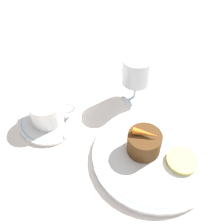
# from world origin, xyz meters

# --- Properties ---
(ground_plane) EXTENTS (3.00, 3.00, 0.00)m
(ground_plane) POSITION_xyz_m (0.00, 0.00, 0.00)
(ground_plane) COLOR white
(dinner_plate) EXTENTS (0.26, 0.26, 0.01)m
(dinner_plate) POSITION_xyz_m (0.04, -0.03, 0.01)
(dinner_plate) COLOR white
(dinner_plate) RESTS_ON ground_plane
(saucer) EXTENTS (0.15, 0.15, 0.01)m
(saucer) POSITION_xyz_m (-0.19, 0.10, 0.01)
(saucer) COLOR white
(saucer) RESTS_ON ground_plane
(coffee_cup) EXTENTS (0.11, 0.08, 0.06)m
(coffee_cup) POSITION_xyz_m (-0.19, 0.10, 0.04)
(coffee_cup) COLOR white
(coffee_cup) RESTS_ON saucer
(spoon) EXTENTS (0.02, 0.10, 0.00)m
(spoon) POSITION_xyz_m (-0.14, 0.09, 0.01)
(spoon) COLOR silver
(spoon) RESTS_ON saucer
(wine_glass) EXTENTS (0.07, 0.07, 0.13)m
(wine_glass) POSITION_xyz_m (0.03, 0.15, 0.08)
(wine_glass) COLOR silver
(wine_glass) RESTS_ON ground_plane
(dessert_cake) EXTENTS (0.07, 0.07, 0.05)m
(dessert_cake) POSITION_xyz_m (0.02, -0.02, 0.04)
(dessert_cake) COLOR #563314
(dessert_cake) RESTS_ON dinner_plate
(carrot_garnish) EXTENTS (0.05, 0.03, 0.01)m
(carrot_garnish) POSITION_xyz_m (0.02, -0.02, 0.07)
(carrot_garnish) COLOR orange
(carrot_garnish) RESTS_ON dessert_cake
(pineapple_slice) EXTENTS (0.07, 0.07, 0.01)m
(pineapple_slice) POSITION_xyz_m (0.09, -0.06, 0.02)
(pineapple_slice) COLOR #EFE075
(pineapple_slice) RESTS_ON dinner_plate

